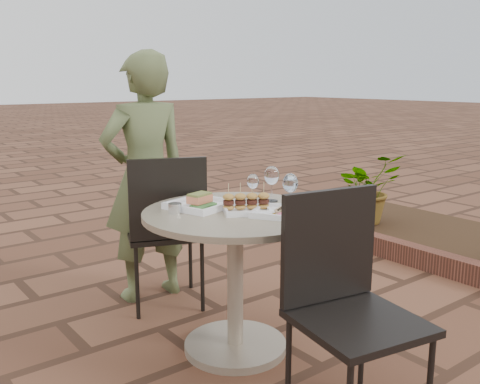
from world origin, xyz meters
TOP-DOWN VIEW (x-y plane):
  - ground at (0.00, 0.00)m, footprint 60.00×60.00m
  - cafe_table at (-0.22, -0.02)m, footprint 0.90×0.90m
  - chair_far at (-0.24, 0.63)m, footprint 0.57×0.57m
  - chair_near at (-0.22, -0.72)m, footprint 0.51×0.51m
  - diner at (-0.23, 0.88)m, footprint 0.58×0.40m
  - plate_salmon at (-0.32, 0.14)m, footprint 0.33×0.33m
  - plate_sliders at (-0.19, -0.06)m, footprint 0.30×0.30m
  - plate_tuna at (-0.11, -0.21)m, footprint 0.32×0.32m
  - wine_glass_right at (0.01, -0.16)m, footprint 0.08×0.08m
  - wine_glass_mid at (-0.03, 0.08)m, footprint 0.06×0.06m
  - wine_glass_far at (0.05, 0.03)m, footprint 0.08×0.08m
  - steel_ramekin at (-0.48, 0.12)m, footprint 0.08×0.08m
  - cutlery_set at (0.08, -0.21)m, footprint 0.17×0.23m
  - planter_curb at (1.60, 0.30)m, footprint 0.12×3.00m
  - mulch_bed at (2.30, 0.30)m, footprint 1.30×3.00m
  - potted_plant_a at (2.12, 1.04)m, footprint 0.69×0.64m

SIDE VIEW (x-z plane):
  - ground at x=0.00m, z-range 0.00..0.00m
  - mulch_bed at x=2.30m, z-range 0.00..0.06m
  - planter_curb at x=1.60m, z-range 0.00..0.15m
  - potted_plant_a at x=2.12m, z-range 0.06..0.71m
  - cafe_table at x=-0.22m, z-range 0.12..0.85m
  - chair_far at x=-0.24m, z-range 0.08..1.01m
  - chair_near at x=-0.22m, z-range 0.08..1.01m
  - cutlery_set at x=0.08m, z-range 0.73..0.73m
  - plate_tuna at x=-0.11m, z-range 0.73..0.76m
  - plate_salmon at x=-0.32m, z-range 0.71..0.79m
  - steel_ramekin at x=-0.48m, z-range 0.73..0.78m
  - diner at x=-0.23m, z-range 0.00..1.53m
  - plate_sliders at x=-0.19m, z-range 0.69..0.84m
  - wine_glass_mid at x=-0.03m, z-range 0.76..0.91m
  - wine_glass_right at x=0.01m, z-range 0.77..0.95m
  - wine_glass_far at x=0.05m, z-range 0.77..0.96m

